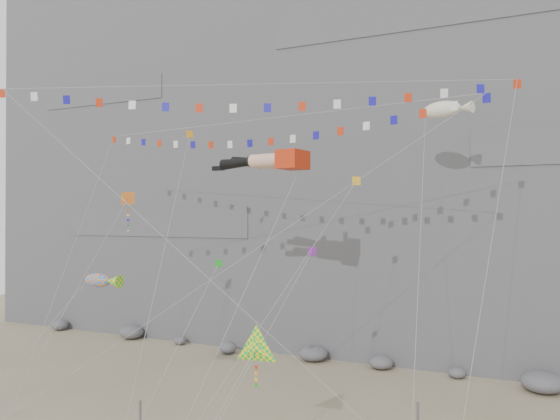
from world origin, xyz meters
The scene contains 13 objects.
cliff centered at (0.00, 32.00, 25.00)m, with size 80.00×28.00×50.00m, color slate.
talus_boulders centered at (0.00, 17.00, 0.60)m, with size 60.00×3.00×1.20m, color slate, non-canonical shape.
legs_kite centered at (1.15, 5.76, 16.33)m, with size 7.10×15.75×21.53m.
flag_banner_upper centered at (-0.52, 7.79, 19.63)m, with size 31.15×13.30×25.52m.
flag_banner_lower centered at (1.58, 2.38, 20.78)m, with size 30.14×11.33×24.66m.
harlequin_kite centered at (-9.20, 3.72, 13.88)m, with size 4.69×8.20×16.02m.
fish_windsock centered at (-7.88, -0.65, 8.51)m, with size 8.83×3.90×11.55m.
delta_kite centered at (5.07, -3.63, 6.11)m, with size 3.21×5.50×8.31m.
blimp_windsock centered at (11.57, 12.33, 20.13)m, with size 4.12×16.04×24.93m.
small_kite_a centered at (-5.47, 5.95, 18.21)m, with size 4.70×13.01×22.75m.
small_kite_b centered at (5.11, 3.54, 10.32)m, with size 3.62×9.27×13.84m.
small_kite_c centered at (-0.07, 1.13, 9.52)m, with size 1.60×8.54×12.61m.
small_kite_d centered at (6.83, 6.91, 14.70)m, with size 6.05×15.12×21.41m.
Camera 1 is at (17.42, -27.39, 12.68)m, focal length 35.00 mm.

